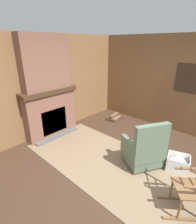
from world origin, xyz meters
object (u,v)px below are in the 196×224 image
firewood_stack (114,117)px  oil_lamp_vase (28,89)px  laundry_basket (178,163)px  storage_case (64,83)px  armchair (144,150)px  rocking_chair (194,189)px

firewood_stack → oil_lamp_vase: size_ratio=1.71×
laundry_basket → storage_case: 3.44m
armchair → storage_case: 2.80m
laundry_basket → oil_lamp_vase: (-3.20, -1.39, 1.26)m
firewood_stack → oil_lamp_vase: bearing=-105.1°
armchair → rocking_chair: size_ratio=0.81×
firewood_stack → rocking_chair: bearing=-32.8°
laundry_basket → oil_lamp_vase: size_ratio=1.77×
rocking_chair → storage_case: storage_case is taller
rocking_chair → oil_lamp_vase: size_ratio=4.57×
armchair → firewood_stack: size_ratio=2.15×
rocking_chair → firewood_stack: rocking_chair is taller
armchair → firewood_stack: 2.45m
oil_lamp_vase → armchair: bearing=21.4°
rocking_chair → armchair: bearing=-61.6°
rocking_chair → oil_lamp_vase: (-3.68, -0.55, 0.99)m
firewood_stack → storage_case: size_ratio=2.44×
firewood_stack → laundry_basket: laundry_basket is taller
rocking_chair → firewood_stack: bearing=-70.9°
firewood_stack → storage_case: storage_case is taller
storage_case → oil_lamp_vase: bearing=-90.0°
oil_lamp_vase → storage_case: oil_lamp_vase is taller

